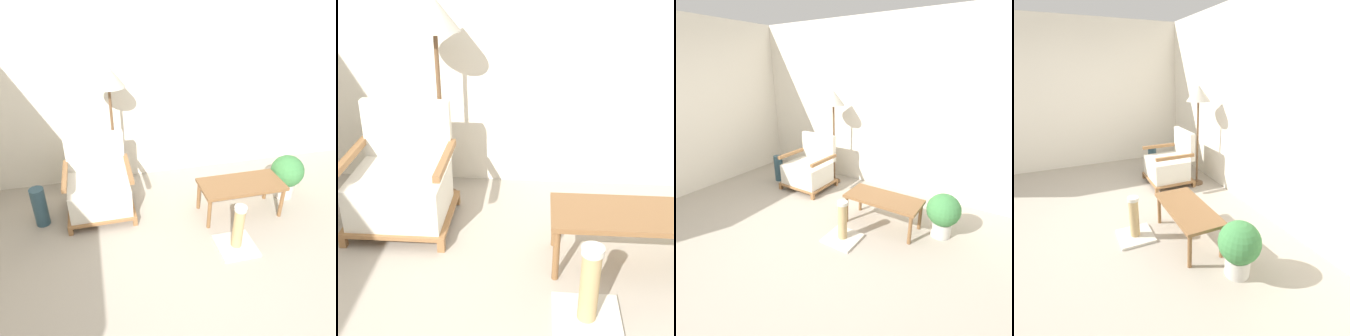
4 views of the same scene
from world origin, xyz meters
The scene contains 9 objects.
ground_plane centered at (0.00, 0.00, 0.00)m, with size 14.00×14.00×0.00m, color #A89E8E.
wall_back centered at (0.00, 2.16, 1.35)m, with size 8.00×0.06×2.70m.
wall_left centered at (-2.51, 0.50, 1.35)m, with size 0.06×8.00×2.70m.
armchair centered at (-0.99, 1.38, 0.32)m, with size 0.75×0.69×0.89m.
floor_lamp centered at (-0.75, 1.79, 1.41)m, with size 0.37×0.37×1.61m.
coffee_table centered at (0.59, 0.98, 0.36)m, with size 0.95×0.45×0.41m.
vase centered at (-1.64, 1.30, 0.23)m, with size 0.16×0.16×0.46m, color #2D4C5B.
potted_plant centered at (1.30, 1.17, 0.32)m, with size 0.40×0.40×0.56m.
scratching_post centered at (0.33, 0.44, 0.16)m, with size 0.39×0.39×0.52m.
Camera 4 is at (2.89, -0.12, 1.84)m, focal length 28.00 mm.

